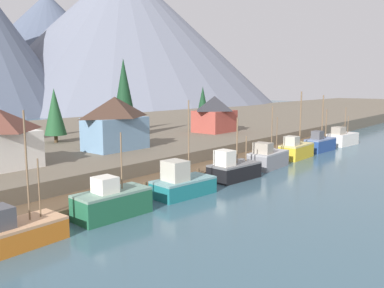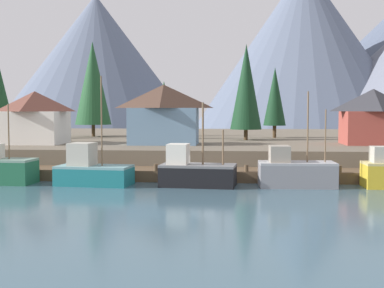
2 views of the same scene
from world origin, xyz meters
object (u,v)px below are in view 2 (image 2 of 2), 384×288
Objects in this scene: fishing_boat_black at (195,172)px; house_blue at (164,114)px; fishing_boat_teal at (92,171)px; conifer_back_right at (93,83)px; conifer_centre at (164,106)px; fishing_boat_grey at (295,172)px; house_red at (373,116)px; house_white at (35,117)px; conifer_near_right at (246,87)px; conifer_mid_left at (275,97)px.

fishing_boat_black is 16.29m from house_blue.
fishing_boat_teal is 1.17× the size of house_blue.
house_blue is 20.70m from conifer_back_right.
house_blue is at bearing -82.53° from conifer_centre.
fishing_boat_grey is 30.26m from conifer_centre.
conifer_centre is (-14.45, 25.98, 5.63)m from fishing_boat_grey.
conifer_back_right reaches higher than fishing_boat_grey.
house_red is (23.40, 1.81, -0.24)m from house_blue.
fishing_boat_black is 1.03× the size of house_white.
house_red is 0.50× the size of conifer_back_right.
house_red is 38.79m from conifer_back_right.
conifer_near_right is (-14.02, 7.33, 3.61)m from house_red.
house_blue is at bearing -132.55° from conifer_mid_left.
house_blue is (4.20, 14.90, 4.71)m from fishing_boat_teal.
house_blue is (-4.66, 14.87, 4.75)m from fishing_boat_black.
fishing_boat_grey is at bearing -81.44° from conifer_near_right.
conifer_centre reaches higher than house_blue.
house_blue is 23.47m from house_red.
fishing_boat_black is 25.49m from house_red.
conifer_centre is (-1.49, 11.37, 0.95)m from house_blue.
conifer_centre is (-6.15, 26.24, 5.70)m from fishing_boat_black.
conifer_near_right is at bearing 66.71° from fishing_boat_teal.
house_red is at bearing -21.63° from conifer_back_right.
conifer_back_right is at bearing 127.83° from fishing_boat_grey.
fishing_boat_black is 36.42m from conifer_back_right.
fishing_boat_grey is 1.00× the size of house_blue.
house_blue is at bearing -52.22° from conifer_back_right.
conifer_mid_left is at bearing 87.25° from fishing_boat_grey.
conifer_mid_left reaches higher than fishing_boat_grey.
conifer_near_right is (9.38, 9.13, 3.37)m from house_blue.
house_white is (-19.50, 14.83, 4.39)m from fishing_boat_black.
conifer_back_right reaches higher than conifer_near_right.
fishing_boat_black is 24.89m from house_white.
conifer_back_right is at bearing 156.99° from conifer_centre.
conifer_near_right is (24.23, 9.18, 3.73)m from house_white.
conifer_mid_left reaches higher than house_blue.
house_red is 16.44m from conifer_mid_left.
fishing_boat_teal is 1.35× the size of house_red.
conifer_centre is at bearing 158.98° from house_red.
house_blue is 20.00m from conifer_mid_left.
conifer_back_right is at bearing 127.78° from house_blue.
fishing_boat_grey is 25.33m from conifer_near_right.
house_red reaches higher than fishing_boat_grey.
conifer_near_right reaches higher than conifer_centre.
conifer_near_right is 0.90× the size of conifer_back_right.
fishing_boat_grey is at bearing -48.43° from house_blue.
house_blue reaches higher than house_red.
conifer_centre is at bearing 168.36° from conifer_near_right.
fishing_boat_black is 0.51× the size of conifer_back_right.
fishing_boat_grey is 1.15× the size of house_red.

